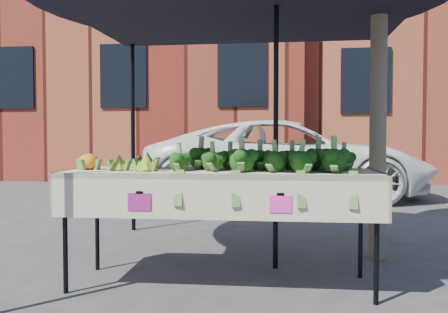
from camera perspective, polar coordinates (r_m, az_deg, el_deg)
ground at (r=4.04m, az=-1.75°, el=-14.37°), size 90.00×90.00×0.00m
table at (r=3.81m, az=-0.40°, el=-8.41°), size 2.42×0.86×0.90m
canopy at (r=4.37m, az=1.55°, el=5.07°), size 3.16×3.16×2.74m
broccoli_heap at (r=3.74m, az=4.59°, el=0.09°), size 1.44×0.54×0.23m
romanesco_cluster at (r=3.93m, az=-9.98°, el=-0.22°), size 0.41×0.55×0.18m
cauliflower_pair at (r=3.98m, az=-15.64°, el=-0.36°), size 0.18×0.18×0.16m
vehicle at (r=9.54m, az=7.60°, el=11.40°), size 1.52×2.48×5.34m
street_tree at (r=4.94m, az=17.81°, el=15.11°), size 2.30×2.30×4.52m
building_left at (r=17.12m, az=-12.10°, el=13.50°), size 12.00×8.00×9.00m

